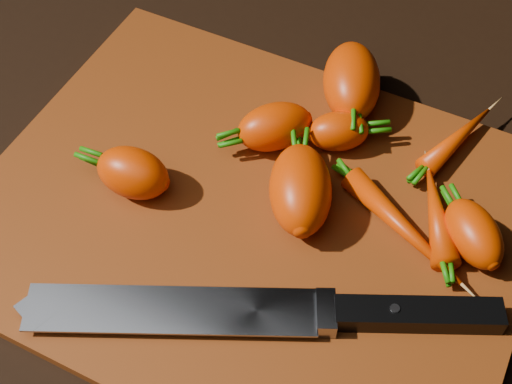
% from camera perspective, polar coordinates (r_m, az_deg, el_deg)
% --- Properties ---
extents(ground, '(2.00, 2.00, 0.01)m').
position_cam_1_polar(ground, '(0.67, -0.38, -2.40)').
color(ground, black).
extents(cutting_board, '(0.50, 0.40, 0.01)m').
position_cam_1_polar(cutting_board, '(0.66, -0.38, -1.86)').
color(cutting_board, '#712F0D').
rests_on(cutting_board, ground).
extents(carrot_0, '(0.07, 0.05, 0.05)m').
position_cam_1_polar(carrot_0, '(0.66, -9.83, 1.52)').
color(carrot_0, '#EE3C01').
rests_on(carrot_0, cutting_board).
extents(carrot_1, '(0.09, 0.11, 0.06)m').
position_cam_1_polar(carrot_1, '(0.73, 7.65, 8.77)').
color(carrot_1, '#EE3C01').
rests_on(carrot_1, cutting_board).
extents(carrot_2, '(0.09, 0.11, 0.06)m').
position_cam_1_polar(carrot_2, '(0.64, 3.57, 0.21)').
color(carrot_2, '#EE3C01').
rests_on(carrot_2, cutting_board).
extents(carrot_3, '(0.09, 0.09, 0.05)m').
position_cam_1_polar(carrot_3, '(0.69, 1.49, 5.24)').
color(carrot_3, '#EE3C01').
rests_on(carrot_3, cutting_board).
extents(carrot_4, '(0.07, 0.06, 0.04)m').
position_cam_1_polar(carrot_4, '(0.70, 6.62, 4.85)').
color(carrot_4, '#EE3C01').
rests_on(carrot_4, cutting_board).
extents(carrot_5, '(0.08, 0.08, 0.04)m').
position_cam_1_polar(carrot_5, '(0.65, 17.02, -3.20)').
color(carrot_5, '#EE3C01').
rests_on(carrot_5, cutting_board).
extents(carrot_6, '(0.05, 0.11, 0.02)m').
position_cam_1_polar(carrot_6, '(0.72, 15.83, 4.16)').
color(carrot_6, '#EE3C01').
rests_on(carrot_6, cutting_board).
extents(carrot_7, '(0.14, 0.09, 0.02)m').
position_cam_1_polar(carrot_7, '(0.64, 11.71, -2.82)').
color(carrot_7, '#EE3C01').
rests_on(carrot_7, cutting_board).
extents(carrot_8, '(0.07, 0.10, 0.03)m').
position_cam_1_polar(carrot_8, '(0.66, 14.27, -1.83)').
color(carrot_8, '#EE3C01').
rests_on(carrot_8, cutting_board).
extents(knife, '(0.37, 0.20, 0.02)m').
position_cam_1_polar(knife, '(0.59, -4.53, -9.43)').
color(knife, gray).
rests_on(knife, cutting_board).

